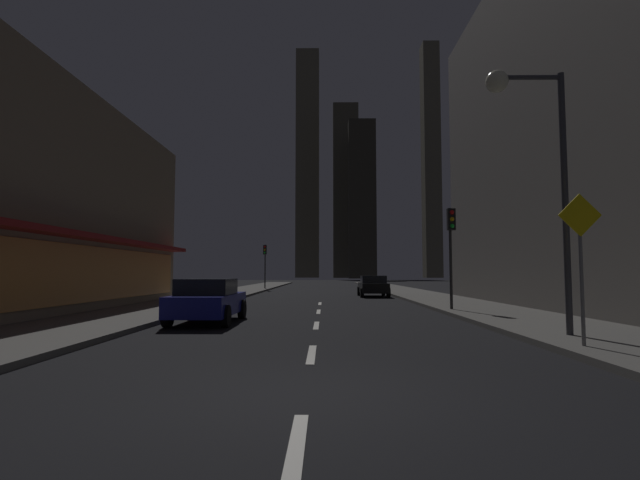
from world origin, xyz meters
The scene contains 16 objects.
ground_plane centered at (0.00, 32.00, -0.05)m, with size 78.00×136.00×0.10m, color black.
sidewalk_right centered at (7.00, 32.00, 0.07)m, with size 4.00×76.00×0.15m, color #605E59.
sidewalk_left centered at (-7.00, 32.00, 0.07)m, with size 4.00×76.00×0.15m, color #605E59.
lane_marking_center centered at (0.00, 8.40, 0.01)m, with size 0.16×23.00×0.01m.
building_apartment_right centered at (14.50, 16.00, 8.40)m, with size 11.00×20.00×16.80m, color slate.
skyscraper_distant_tall centered at (-5.72, 153.67, 39.47)m, with size 7.95×5.25×78.93m, color #5E5946.
skyscraper_distant_mid centered at (7.07, 146.24, 28.52)m, with size 8.23×5.27×57.04m, color #444133.
skyscraper_distant_short centered at (11.08, 130.93, 23.08)m, with size 7.84×7.73×46.16m, color #302D24.
skyscraper_distant_slender centered at (35.81, 149.45, 39.50)m, with size 5.46×6.40×79.01m, color #5F5A47.
car_parked_near centered at (-3.60, 9.18, 0.74)m, with size 1.98×4.24×1.45m.
car_parked_far centered at (3.60, 26.36, 0.74)m, with size 1.98×4.24×1.45m.
fire_hydrant_far_left centered at (-5.90, 23.38, 0.45)m, with size 0.42×0.30×0.65m.
traffic_light_near_right centered at (5.50, 13.07, 3.19)m, with size 0.32×0.48×4.20m.
traffic_light_far_left centered at (-5.50, 38.80, 3.19)m, with size 0.32×0.48×4.20m.
street_lamp_right centered at (5.38, 5.14, 5.07)m, with size 1.96×0.56×6.58m.
pedestrian_crossing_sign centered at (5.60, 3.40, 2.02)m, with size 0.91×0.08×3.15m.
Camera 1 is at (0.27, -6.46, 1.65)m, focal length 26.51 mm.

